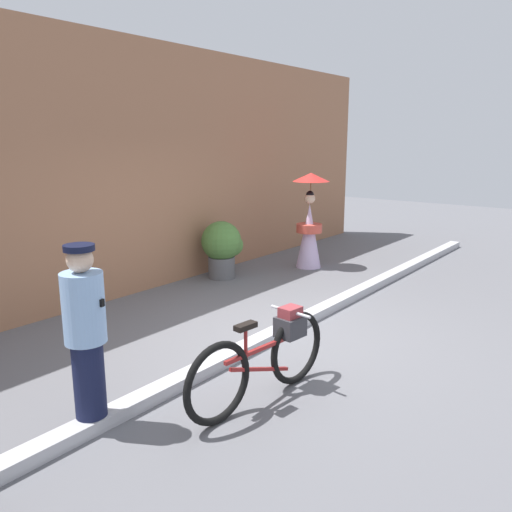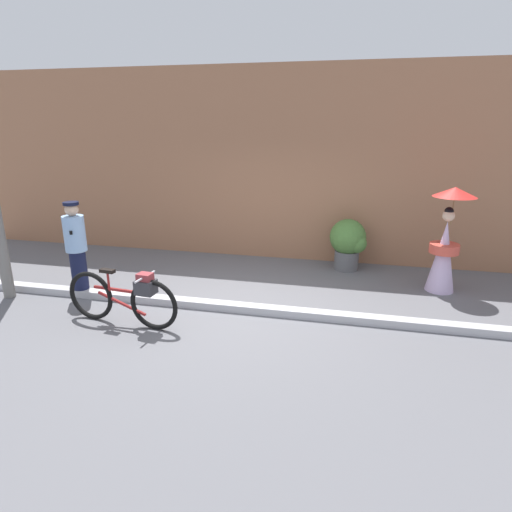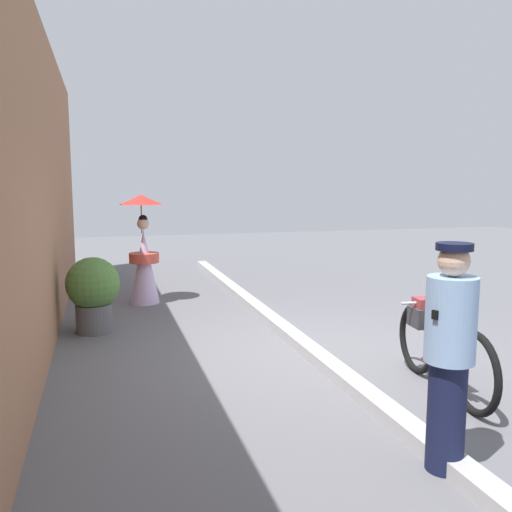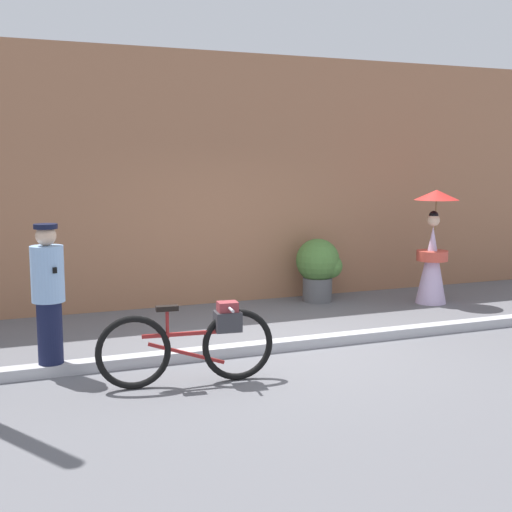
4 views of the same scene
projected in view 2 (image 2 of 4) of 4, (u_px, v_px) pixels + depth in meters
ground_plane at (234, 311)px, 6.75m from camera, size 30.00×30.00×0.00m
building_wall at (272, 165)px, 9.04m from camera, size 14.00×0.40×3.91m
sidewalk_curb at (234, 307)px, 6.73m from camera, size 14.00×0.20×0.12m
bicycle_near_officer at (125, 297)px, 6.16m from camera, size 1.80×0.48×0.83m
person_officer at (76, 247)px, 7.11m from camera, size 0.34×0.37×1.60m
person_with_parasol at (446, 243)px, 7.32m from camera, size 0.70×0.70×1.80m
potted_plant_by_door at (349, 242)px, 8.47m from camera, size 0.72×0.70×1.02m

